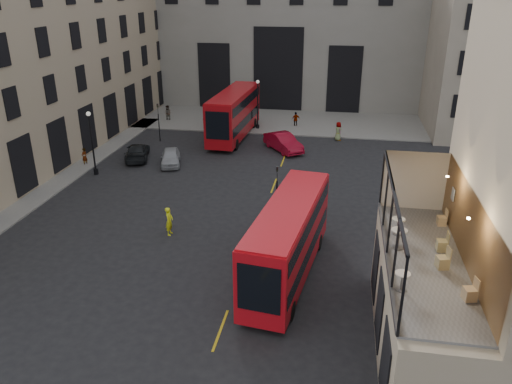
% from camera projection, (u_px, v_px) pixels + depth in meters
% --- Properties ---
extents(ground, '(140.00, 140.00, 0.00)m').
position_uv_depth(ground, '(263.00, 335.00, 22.68)').
color(ground, black).
rests_on(ground, ground).
extents(host_frontage, '(3.00, 11.00, 4.50)m').
position_uv_depth(host_frontage, '(417.00, 308.00, 20.79)').
color(host_frontage, tan).
rests_on(host_frontage, ground).
extents(cafe_floor, '(3.00, 10.00, 0.10)m').
position_uv_depth(cafe_floor, '(425.00, 261.00, 19.90)').
color(cafe_floor, slate).
rests_on(cafe_floor, host_frontage).
extents(gateway, '(35.00, 10.60, 18.00)m').
position_uv_depth(gateway, '(284.00, 29.00, 63.41)').
color(gateway, gray).
rests_on(gateway, ground).
extents(pavement_far, '(40.00, 12.00, 0.12)m').
position_uv_depth(pavement_far, '(263.00, 119.00, 58.11)').
color(pavement_far, slate).
rests_on(pavement_far, ground).
extents(traffic_light_near, '(0.16, 0.20, 3.80)m').
position_uv_depth(traffic_light_near, '(277.00, 186.00, 32.79)').
color(traffic_light_near, black).
rests_on(traffic_light_near, ground).
extents(traffic_light_far, '(0.16, 0.20, 3.80)m').
position_uv_depth(traffic_light_far, '(158.00, 117.00, 49.51)').
color(traffic_light_far, black).
rests_on(traffic_light_far, ground).
extents(street_lamp_a, '(0.36, 0.36, 5.33)m').
position_uv_depth(street_lamp_a, '(93.00, 147.00, 40.75)').
color(street_lamp_a, black).
rests_on(street_lamp_a, ground).
extents(street_lamp_b, '(0.36, 0.36, 5.33)m').
position_uv_depth(street_lamp_b, '(258.00, 108.00, 53.57)').
color(street_lamp_b, black).
rests_on(street_lamp_b, ground).
extents(bus_near, '(3.77, 10.81, 4.23)m').
position_uv_depth(bus_near, '(288.00, 237.00, 26.37)').
color(bus_near, red).
rests_on(bus_near, ground).
extents(bus_far, '(3.26, 11.95, 4.72)m').
position_uv_depth(bus_far, '(234.00, 112.00, 50.65)').
color(bus_far, '#A70B11').
rests_on(bus_far, ground).
extents(car_a, '(2.70, 4.29, 1.36)m').
position_uv_depth(car_a, '(171.00, 157.00, 43.66)').
color(car_a, '#A6A9AF').
rests_on(car_a, ground).
extents(car_b, '(4.40, 5.04, 1.65)m').
position_uv_depth(car_b, '(283.00, 142.00, 47.26)').
color(car_b, maroon).
rests_on(car_b, ground).
extents(car_c, '(3.22, 5.11, 1.38)m').
position_uv_depth(car_c, '(137.00, 152.00, 45.07)').
color(car_c, black).
rests_on(car_c, ground).
extents(bicycle, '(1.66, 0.65, 0.86)m').
position_uv_depth(bicycle, '(294.00, 183.00, 38.66)').
color(bicycle, gray).
rests_on(bicycle, ground).
extents(cyclist, '(0.45, 0.68, 1.86)m').
position_uv_depth(cyclist, '(169.00, 221.00, 31.39)').
color(cyclist, '#F6FF1A').
rests_on(cyclist, ground).
extents(pedestrian_a, '(0.99, 0.82, 1.82)m').
position_uv_depth(pedestrian_a, '(168.00, 113.00, 57.28)').
color(pedestrian_a, gray).
rests_on(pedestrian_a, ground).
extents(pedestrian_b, '(1.20, 1.09, 1.61)m').
position_uv_depth(pedestrian_b, '(207.00, 117.00, 56.07)').
color(pedestrian_b, gray).
rests_on(pedestrian_b, ground).
extents(pedestrian_c, '(1.05, 0.73, 1.65)m').
position_uv_depth(pedestrian_c, '(296.00, 119.00, 55.12)').
color(pedestrian_c, gray).
rests_on(pedestrian_c, ground).
extents(pedestrian_d, '(1.00, 1.11, 1.90)m').
position_uv_depth(pedestrian_d, '(338.00, 131.00, 50.27)').
color(pedestrian_d, gray).
rests_on(pedestrian_d, ground).
extents(pedestrian_e, '(0.52, 0.66, 1.58)m').
position_uv_depth(pedestrian_e, '(84.00, 157.00, 43.43)').
color(pedestrian_e, gray).
rests_on(pedestrian_e, ground).
extents(cafe_table_near, '(0.55, 0.55, 0.69)m').
position_uv_depth(cafe_table_near, '(402.00, 279.00, 17.76)').
color(cafe_table_near, white).
rests_on(cafe_table_near, cafe_floor).
extents(cafe_table_mid, '(0.67, 0.67, 0.83)m').
position_uv_depth(cafe_table_mid, '(399.00, 236.00, 20.56)').
color(cafe_table_mid, silver).
rests_on(cafe_table_mid, cafe_floor).
extents(cafe_table_far, '(0.59, 0.59, 0.73)m').
position_uv_depth(cafe_table_far, '(398.00, 224.00, 21.74)').
color(cafe_table_far, silver).
rests_on(cafe_table_far, cafe_floor).
extents(cafe_chair_a, '(0.50, 0.50, 0.84)m').
position_uv_depth(cafe_chair_a, '(470.00, 293.00, 17.28)').
color(cafe_chair_a, tan).
rests_on(cafe_chair_a, cafe_floor).
extents(cafe_chair_b, '(0.52, 0.52, 0.88)m').
position_uv_depth(cafe_chair_b, '(443.00, 262.00, 19.21)').
color(cafe_chair_b, tan).
rests_on(cafe_chair_b, cafe_floor).
extents(cafe_chair_c, '(0.42, 0.42, 0.85)m').
position_uv_depth(cafe_chair_c, '(442.00, 245.00, 20.46)').
color(cafe_chair_c, tan).
rests_on(cafe_chair_c, cafe_floor).
extents(cafe_chair_d, '(0.42, 0.42, 0.78)m').
position_uv_depth(cafe_chair_d, '(442.00, 220.00, 22.63)').
color(cafe_chair_d, tan).
rests_on(cafe_chair_d, cafe_floor).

